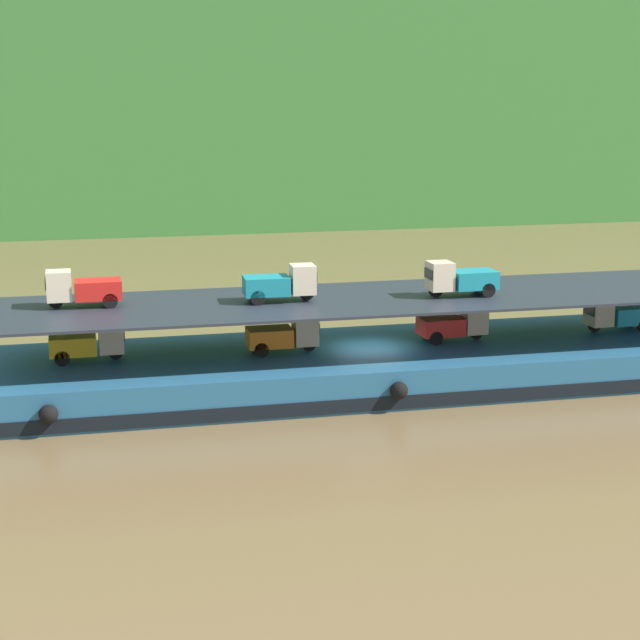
% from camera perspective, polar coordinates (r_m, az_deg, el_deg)
% --- Properties ---
extents(ground_plane, '(400.00, 400.00, 0.00)m').
position_cam_1_polar(ground_plane, '(41.18, 2.73, -3.53)').
color(ground_plane, brown).
extents(cargo_barge, '(30.41, 7.81, 1.50)m').
position_cam_1_polar(cargo_barge, '(40.96, 2.75, -2.53)').
color(cargo_barge, '#23567A').
rests_on(cargo_barge, ground).
extents(cargo_rack, '(28.81, 6.49, 2.00)m').
position_cam_1_polar(cargo_rack, '(40.35, 2.78, 1.17)').
color(cargo_rack, '#232833').
rests_on(cargo_rack, cargo_barge).
extents(mini_truck_lower_stern, '(2.75, 1.21, 1.38)m').
position_cam_1_polar(mini_truck_lower_stern, '(39.58, -12.57, -1.21)').
color(mini_truck_lower_stern, gold).
rests_on(mini_truck_lower_stern, cargo_barge).
extents(mini_truck_lower_aft, '(2.75, 1.22, 1.38)m').
position_cam_1_polar(mini_truck_lower_aft, '(39.85, -1.99, -0.81)').
color(mini_truck_lower_aft, orange).
rests_on(mini_truck_lower_aft, cargo_barge).
extents(mini_truck_lower_mid, '(2.77, 1.26, 1.38)m').
position_cam_1_polar(mini_truck_lower_mid, '(41.99, 7.34, -0.21)').
color(mini_truck_lower_mid, red).
rests_on(mini_truck_lower_mid, cargo_barge).
extents(mini_truck_lower_fore, '(2.78, 1.28, 1.38)m').
position_cam_1_polar(mini_truck_lower_fore, '(45.13, 15.92, 0.30)').
color(mini_truck_lower_fore, teal).
rests_on(mini_truck_lower_fore, cargo_barge).
extents(mini_truck_upper_stern, '(2.76, 1.23, 1.38)m').
position_cam_1_polar(mini_truck_upper_stern, '(39.43, -12.88, 1.70)').
color(mini_truck_upper_stern, red).
rests_on(mini_truck_upper_stern, cargo_rack).
extents(mini_truck_upper_mid, '(2.77, 1.26, 1.38)m').
position_cam_1_polar(mini_truck_upper_mid, '(39.42, -2.15, 2.01)').
color(mini_truck_upper_mid, teal).
rests_on(mini_truck_upper_mid, cargo_rack).
extents(mini_truck_upper_fore, '(2.76, 1.24, 1.38)m').
position_cam_1_polar(mini_truck_upper_fore, '(40.78, 7.67, 2.26)').
color(mini_truck_upper_fore, teal).
rests_on(mini_truck_upper_fore, cargo_rack).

